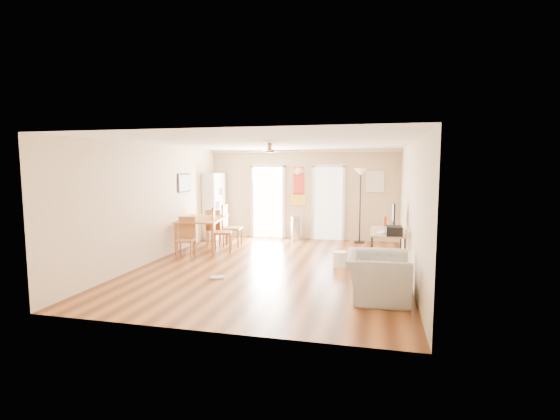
% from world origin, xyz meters
% --- Properties ---
extents(floor, '(7.00, 7.00, 0.00)m').
position_xyz_m(floor, '(0.00, 0.00, 0.00)').
color(floor, brown).
rests_on(floor, ground).
extents(ceiling, '(5.50, 7.00, 0.00)m').
position_xyz_m(ceiling, '(0.00, 0.00, 2.60)').
color(ceiling, silver).
rests_on(ceiling, floor).
extents(wall_back, '(5.50, 0.04, 2.60)m').
position_xyz_m(wall_back, '(0.00, 3.50, 1.30)').
color(wall_back, beige).
rests_on(wall_back, floor).
extents(wall_front, '(5.50, 0.04, 2.60)m').
position_xyz_m(wall_front, '(0.00, -3.50, 1.30)').
color(wall_front, beige).
rests_on(wall_front, floor).
extents(wall_left, '(0.04, 7.00, 2.60)m').
position_xyz_m(wall_left, '(-2.75, 0.00, 1.30)').
color(wall_left, beige).
rests_on(wall_left, floor).
extents(wall_right, '(0.04, 7.00, 2.60)m').
position_xyz_m(wall_right, '(2.75, 0.00, 1.30)').
color(wall_right, beige).
rests_on(wall_right, floor).
extents(crown_molding, '(5.50, 7.00, 0.08)m').
position_xyz_m(crown_molding, '(0.00, 0.00, 2.56)').
color(crown_molding, white).
rests_on(crown_molding, wall_back).
extents(kitchen_doorway, '(0.90, 0.10, 2.10)m').
position_xyz_m(kitchen_doorway, '(-1.05, 3.48, 1.05)').
color(kitchen_doorway, white).
rests_on(kitchen_doorway, wall_back).
extents(bathroom_doorway, '(0.80, 0.10, 2.10)m').
position_xyz_m(bathroom_doorway, '(0.75, 3.48, 1.05)').
color(bathroom_doorway, white).
rests_on(bathroom_doorway, wall_back).
extents(wall_decal, '(0.46, 0.03, 1.10)m').
position_xyz_m(wall_decal, '(-0.13, 3.48, 1.55)').
color(wall_decal, red).
rests_on(wall_decal, wall_back).
extents(ac_grille, '(0.50, 0.04, 0.60)m').
position_xyz_m(ac_grille, '(2.05, 3.47, 1.70)').
color(ac_grille, white).
rests_on(ac_grille, wall_back).
extents(framed_poster, '(0.04, 0.66, 0.48)m').
position_xyz_m(framed_poster, '(-2.73, 1.40, 1.70)').
color(framed_poster, black).
rests_on(framed_poster, wall_left).
extents(ceiling_fan, '(1.24, 1.24, 0.20)m').
position_xyz_m(ceiling_fan, '(0.00, -0.30, 2.43)').
color(ceiling_fan, '#593819').
rests_on(ceiling_fan, ceiling).
extents(bookshelf, '(0.52, 0.92, 1.92)m').
position_xyz_m(bookshelf, '(-2.54, 2.89, 0.96)').
color(bookshelf, silver).
rests_on(bookshelf, floor).
extents(dining_table, '(1.23, 1.79, 0.83)m').
position_xyz_m(dining_table, '(-2.15, 1.22, 0.41)').
color(dining_table, '#A47235').
rests_on(dining_table, floor).
extents(dining_chair_right_a, '(0.49, 0.49, 1.10)m').
position_xyz_m(dining_chair_right_a, '(-1.60, 1.87, 0.55)').
color(dining_chair_right_a, '#975F30').
rests_on(dining_chair_right_a, floor).
extents(dining_chair_right_b, '(0.57, 0.57, 1.11)m').
position_xyz_m(dining_chair_right_b, '(-1.60, 1.14, 0.56)').
color(dining_chair_right_b, '#A96136').
rests_on(dining_chair_right_b, floor).
extents(dining_chair_near, '(0.46, 0.46, 0.95)m').
position_xyz_m(dining_chair_near, '(-2.17, 0.28, 0.47)').
color(dining_chair_near, '#A66835').
rests_on(dining_chair_near, floor).
extents(dining_chair_far, '(0.48, 0.48, 0.95)m').
position_xyz_m(dining_chair_far, '(-2.21, 2.08, 0.47)').
color(dining_chair_far, '#985B31').
rests_on(dining_chair_far, floor).
extents(trash_can, '(0.40, 0.40, 0.68)m').
position_xyz_m(trash_can, '(-0.13, 3.20, 0.34)').
color(trash_can, silver).
rests_on(trash_can, floor).
extents(torchiere_lamp, '(0.40, 0.40, 2.07)m').
position_xyz_m(torchiere_lamp, '(1.67, 3.19, 1.03)').
color(torchiere_lamp, black).
rests_on(torchiere_lamp, floor).
extents(computer_desk, '(0.71, 1.42, 0.76)m').
position_xyz_m(computer_desk, '(2.35, 0.60, 0.38)').
color(computer_desk, tan).
rests_on(computer_desk, floor).
extents(imac, '(0.22, 0.61, 0.57)m').
position_xyz_m(imac, '(2.47, 0.81, 1.04)').
color(imac, black).
rests_on(imac, computer_desk).
extents(keyboard, '(0.22, 0.46, 0.02)m').
position_xyz_m(keyboard, '(2.20, 0.34, 0.77)').
color(keyboard, silver).
rests_on(keyboard, computer_desk).
extents(printer, '(0.33, 0.38, 0.18)m').
position_xyz_m(printer, '(2.45, 0.07, 0.85)').
color(printer, black).
rests_on(printer, computer_desk).
extents(orange_bottle, '(0.09, 0.09, 0.24)m').
position_xyz_m(orange_bottle, '(2.30, 1.27, 0.88)').
color(orange_bottle, red).
rests_on(orange_bottle, computer_desk).
extents(wastebasket_a, '(0.29, 0.29, 0.33)m').
position_xyz_m(wastebasket_a, '(1.38, 0.29, 0.17)').
color(wastebasket_a, white).
rests_on(wastebasket_a, floor).
extents(wastebasket_b, '(0.29, 0.29, 0.27)m').
position_xyz_m(wastebasket_b, '(1.73, -0.02, 0.14)').
color(wastebasket_b, silver).
rests_on(wastebasket_b, floor).
extents(floor_cloth, '(0.30, 0.27, 0.04)m').
position_xyz_m(floor_cloth, '(-0.81, -1.13, 0.02)').
color(floor_cloth, '#9D9D98').
rests_on(floor_cloth, floor).
extents(armchair, '(0.99, 1.13, 0.73)m').
position_xyz_m(armchair, '(2.15, -1.64, 0.36)').
color(armchair, '#989893').
rests_on(armchair, floor).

